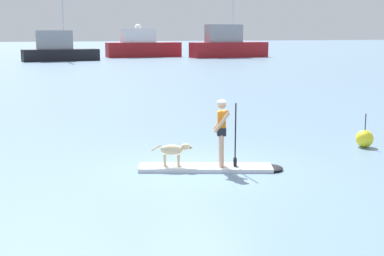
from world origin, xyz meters
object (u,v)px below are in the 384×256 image
dog (174,151)px  moored_boat_far_port (142,46)px  paddleboard (215,168)px  marker_buoy (364,139)px  person_paddler (222,128)px  moored_boat_center (228,45)px  moored_boat_far_starboard (59,49)px

dog → moored_boat_far_port: size_ratio=0.09×
moored_boat_far_port → paddleboard: bearing=-102.9°
moored_boat_far_port → marker_buoy: (-8.65, -59.77, -1.26)m
person_paddler → dog: size_ratio=1.69×
moored_boat_center → marker_buoy: (-19.73, -54.86, -1.46)m
marker_buoy → moored_boat_far_port: bearing=81.8°
dog → moored_boat_far_starboard: size_ratio=0.09×
moored_boat_far_starboard → person_paddler: bearing=-91.5°
paddleboard → dog: (-0.97, 0.36, 0.44)m
moored_boat_far_starboard → moored_boat_center: 23.44m
moored_boat_far_starboard → paddleboard: bearing=-91.7°
person_paddler → moored_boat_far_starboard: 54.20m
dog → moored_boat_far_port: (14.88, 60.28, 1.03)m
person_paddler → moored_boat_far_starboard: size_ratio=0.15×
marker_buoy → person_paddler: bearing=-169.6°
paddleboard → marker_buoy: size_ratio=3.54×
dog → paddleboard: bearing=-20.6°
moored_boat_far_port → marker_buoy: moored_boat_far_port is taller
dog → marker_buoy: (6.23, 0.51, -0.23)m
moored_boat_far_starboard → moored_boat_far_port: moored_boat_far_starboard is taller
paddleboard → moored_boat_far_starboard: moored_boat_far_starboard is taller
moored_boat_center → marker_buoy: size_ratio=12.50×
moored_boat_far_starboard → marker_buoy: size_ratio=10.87×
dog → moored_boat_far_port: bearing=76.1°
paddleboard → marker_buoy: bearing=9.4°
marker_buoy → moored_boat_center: bearing=70.2°
dog → moored_boat_center: 61.16m
moored_boat_far_port → marker_buoy: 60.41m
person_paddler → moored_boat_center: size_ratio=0.13×
paddleboard → moored_boat_far_port: bearing=77.1°
moored_boat_far_port → moored_boat_center: (11.08, -4.92, 0.20)m
person_paddler → marker_buoy: bearing=10.4°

